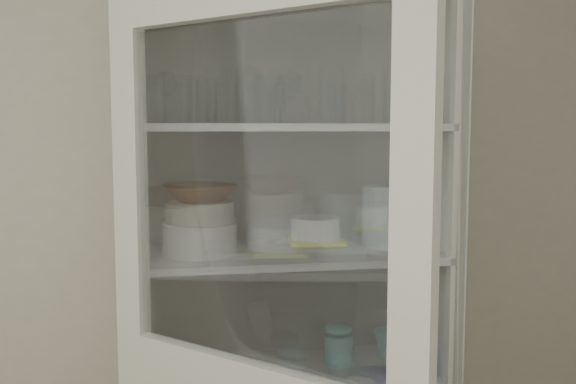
# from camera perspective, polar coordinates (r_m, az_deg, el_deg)

# --- Properties ---
(wall_back) EXTENTS (3.60, 0.02, 2.60)m
(wall_back) POSITION_cam_1_polar(r_m,az_deg,el_deg) (2.25, -6.00, -3.22)
(wall_back) COLOR beige
(wall_back) RESTS_ON ground
(pantry_cabinet) EXTENTS (1.00, 0.45, 2.10)m
(pantry_cabinet) POSITION_cam_1_polar(r_m,az_deg,el_deg) (2.20, -0.28, -13.04)
(pantry_cabinet) COLOR beige
(pantry_cabinet) RESTS_ON floor
(tumbler_0) EXTENTS (0.08, 0.08, 0.13)m
(tumbler_0) POSITION_cam_1_polar(r_m,az_deg,el_deg) (1.89, -11.90, 8.01)
(tumbler_0) COLOR silver
(tumbler_0) RESTS_ON shelf_glass
(tumbler_1) EXTENTS (0.06, 0.06, 0.12)m
(tumbler_1) POSITION_cam_1_polar(r_m,az_deg,el_deg) (1.89, -7.29, 7.94)
(tumbler_1) COLOR silver
(tumbler_1) RESTS_ON shelf_glass
(tumbler_2) EXTENTS (0.09, 0.09, 0.15)m
(tumbler_2) POSITION_cam_1_polar(r_m,az_deg,el_deg) (1.89, -1.90, 8.39)
(tumbler_2) COLOR silver
(tumbler_2) RESTS_ON shelf_glass
(tumbler_3) EXTENTS (0.09, 0.09, 0.15)m
(tumbler_3) POSITION_cam_1_polar(r_m,az_deg,el_deg) (1.89, -3.49, 8.42)
(tumbler_3) COLOR silver
(tumbler_3) RESTS_ON shelf_glass
(tumbler_4) EXTENTS (0.08, 0.08, 0.16)m
(tumbler_4) POSITION_cam_1_polar(r_m,az_deg,el_deg) (1.89, 3.96, 8.44)
(tumbler_4) COLOR silver
(tumbler_4) RESTS_ON shelf_glass
(tumbler_5) EXTENTS (0.09, 0.09, 0.13)m
(tumbler_5) POSITION_cam_1_polar(r_m,az_deg,el_deg) (2.01, 10.05, 7.84)
(tumbler_5) COLOR silver
(tumbler_5) RESTS_ON shelf_glass
(tumbler_6) EXTENTS (0.08, 0.08, 0.15)m
(tumbler_6) POSITION_cam_1_polar(r_m,az_deg,el_deg) (1.99, 12.62, 8.05)
(tumbler_6) COLOR silver
(tumbler_6) RESTS_ON shelf_glass
(tumbler_7) EXTENTS (0.08, 0.08, 0.15)m
(tumbler_7) POSITION_cam_1_polar(r_m,az_deg,el_deg) (2.02, -8.63, 8.06)
(tumbler_7) COLOR silver
(tumbler_7) RESTS_ON shelf_glass
(tumbler_8) EXTENTS (0.08, 0.08, 0.13)m
(tumbler_8) POSITION_cam_1_polar(r_m,az_deg,el_deg) (1.98, -7.87, 7.97)
(tumbler_8) COLOR silver
(tumbler_8) RESTS_ON shelf_glass
(tumbler_9) EXTENTS (0.08, 0.08, 0.14)m
(tumbler_9) POSITION_cam_1_polar(r_m,az_deg,el_deg) (2.03, -1.37, 8.00)
(tumbler_9) COLOR silver
(tumbler_9) RESTS_ON shelf_glass
(tumbler_10) EXTENTS (0.08, 0.08, 0.13)m
(tumbler_10) POSITION_cam_1_polar(r_m,az_deg,el_deg) (2.06, 3.93, 7.87)
(tumbler_10) COLOR silver
(tumbler_10) RESTS_ON shelf_glass
(goblet_0) EXTENTS (0.08, 0.08, 0.18)m
(goblet_0) POSITION_cam_1_polar(r_m,az_deg,el_deg) (2.09, -10.76, 8.46)
(goblet_0) COLOR silver
(goblet_0) RESTS_ON shelf_glass
(goblet_1) EXTENTS (0.08, 0.08, 0.19)m
(goblet_1) POSITION_cam_1_polar(r_m,az_deg,el_deg) (2.14, 0.29, 8.56)
(goblet_1) COLOR silver
(goblet_1) RESTS_ON shelf_glass
(goblet_2) EXTENTS (0.07, 0.07, 0.15)m
(goblet_2) POSITION_cam_1_polar(r_m,az_deg,el_deg) (2.10, -0.12, 8.16)
(goblet_2) COLOR silver
(goblet_2) RESTS_ON shelf_glass
(goblet_3) EXTENTS (0.07, 0.07, 0.16)m
(goblet_3) POSITION_cam_1_polar(r_m,az_deg,el_deg) (2.24, 9.98, 8.03)
(goblet_3) COLOR silver
(goblet_3) RESTS_ON shelf_glass
(plate_stack_front) EXTENTS (0.23, 0.23, 0.10)m
(plate_stack_front) POSITION_cam_1_polar(r_m,az_deg,el_deg) (2.00, -7.81, -4.09)
(plate_stack_front) COLOR white
(plate_stack_front) RESTS_ON shelf_plates
(plate_stack_back) EXTENTS (0.23, 0.23, 0.10)m
(plate_stack_back) POSITION_cam_1_polar(r_m,az_deg,el_deg) (2.15, -7.80, -3.40)
(plate_stack_back) COLOR white
(plate_stack_back) RESTS_ON shelf_plates
(cream_bowl) EXTENTS (0.24, 0.24, 0.06)m
(cream_bowl) POSITION_cam_1_polar(r_m,az_deg,el_deg) (1.99, -7.85, -1.78)
(cream_bowl) COLOR beige
(cream_bowl) RESTS_ON plate_stack_front
(terracotta_bowl) EXTENTS (0.28, 0.28, 0.05)m
(terracotta_bowl) POSITION_cam_1_polar(r_m,az_deg,el_deg) (1.98, -7.87, -0.08)
(terracotta_bowl) COLOR #613117
(terracotta_bowl) RESTS_ON cream_bowl
(glass_platter) EXTENTS (0.41, 0.41, 0.02)m
(glass_platter) POSITION_cam_1_polar(r_m,az_deg,el_deg) (2.09, 2.45, -4.73)
(glass_platter) COLOR silver
(glass_platter) RESTS_ON shelf_plates
(yellow_trivet) EXTENTS (0.18, 0.18, 0.01)m
(yellow_trivet) POSITION_cam_1_polar(r_m,az_deg,el_deg) (2.09, 2.45, -4.32)
(yellow_trivet) COLOR yellow
(yellow_trivet) RESTS_ON glass_platter
(white_ramekin) EXTENTS (0.21, 0.21, 0.07)m
(white_ramekin) POSITION_cam_1_polar(r_m,az_deg,el_deg) (2.08, 2.45, -3.20)
(white_ramekin) COLOR white
(white_ramekin) RESTS_ON yellow_trivet
(grey_bowl_stack) EXTENTS (0.15, 0.15, 0.20)m
(grey_bowl_stack) POSITION_cam_1_polar(r_m,az_deg,el_deg) (2.12, 8.66, -2.15)
(grey_bowl_stack) COLOR #AFC5C4
(grey_bowl_stack) RESTS_ON shelf_plates
(mug_blue) EXTENTS (0.15, 0.15, 0.09)m
(mug_blue) POSITION_cam_1_polar(r_m,az_deg,el_deg) (2.20, 11.22, -14.11)
(mug_blue) COLOR #1B2B98
(mug_blue) RESTS_ON shelf_mugs
(mug_teal) EXTENTS (0.11, 0.11, 0.09)m
(mug_teal) POSITION_cam_1_polar(r_m,az_deg,el_deg) (2.31, 8.88, -13.12)
(mug_teal) COLOR teal
(mug_teal) RESTS_ON shelf_mugs
(mug_white) EXTENTS (0.11, 0.11, 0.08)m
(mug_white) POSITION_cam_1_polar(r_m,az_deg,el_deg) (2.11, 9.79, -15.10)
(mug_white) COLOR white
(mug_white) RESTS_ON shelf_mugs
(teal_jar) EXTENTS (0.10, 0.10, 0.12)m
(teal_jar) POSITION_cam_1_polar(r_m,az_deg,el_deg) (2.22, 4.52, -13.46)
(teal_jar) COLOR teal
(teal_jar) RESTS_ON shelf_mugs
(measuring_cups) EXTENTS (0.09, 0.09, 0.04)m
(measuring_cups) POSITION_cam_1_polar(r_m,az_deg,el_deg) (2.08, -8.44, -16.10)
(measuring_cups) COLOR #B3B3B3
(measuring_cups) RESTS_ON shelf_mugs
(white_canister) EXTENTS (0.11, 0.11, 0.12)m
(white_canister) POSITION_cam_1_polar(r_m,az_deg,el_deg) (2.13, -11.32, -14.40)
(white_canister) COLOR white
(white_canister) RESTS_ON shelf_mugs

